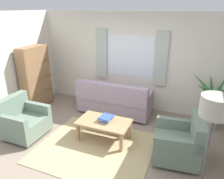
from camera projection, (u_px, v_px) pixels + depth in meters
ground_plane at (95, 148)px, 4.32m from camera, size 6.24×6.24×0.00m
wall_back at (131, 61)px, 5.80m from camera, size 5.32×0.12×2.60m
window_with_curtains at (130, 56)px, 5.67m from camera, size 1.98×0.07×1.40m
area_rug at (95, 148)px, 4.32m from camera, size 2.25×1.92×0.01m
couch at (114, 101)px, 5.60m from camera, size 1.90×0.82×0.92m
armchair_left at (23, 121)px, 4.65m from camera, size 0.82×0.84×0.88m
armchair_right at (180, 142)px, 3.90m from camera, size 0.91×0.93×0.88m
coffee_table at (104, 124)px, 4.48m from camera, size 1.10×0.64×0.44m
book_stack_on_table at (106, 118)px, 4.47m from camera, size 0.29×0.33×0.10m
potted_plant at (211, 106)px, 4.92m from camera, size 1.05×1.05×1.30m
bookshelf at (37, 77)px, 5.85m from camera, size 0.30×0.94×1.72m
standing_lamp at (213, 119)px, 2.38m from camera, size 0.34×0.34×1.79m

